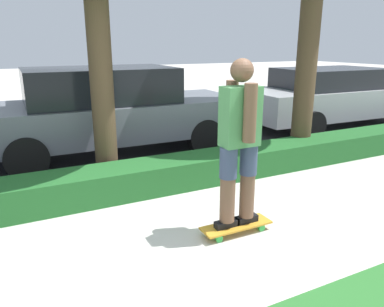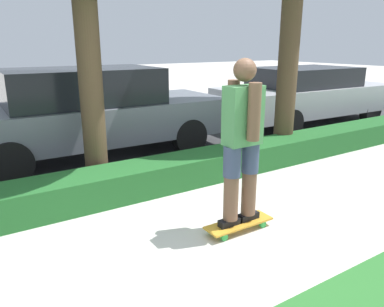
# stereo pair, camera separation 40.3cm
# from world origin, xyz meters

# --- Properties ---
(ground_plane) EXTENTS (60.00, 60.00, 0.00)m
(ground_plane) POSITION_xyz_m (0.00, 0.00, 0.00)
(ground_plane) COLOR beige
(street_asphalt) EXTENTS (18.54, 5.00, 0.01)m
(street_asphalt) POSITION_xyz_m (0.00, 4.20, 0.00)
(street_asphalt) COLOR #38383A
(street_asphalt) RESTS_ON ground_plane
(hedge_row) EXTENTS (18.54, 0.60, 0.39)m
(hedge_row) POSITION_xyz_m (0.00, 1.60, 0.19)
(hedge_row) COLOR #236028
(hedge_row) RESTS_ON ground_plane
(skateboard) EXTENTS (0.77, 0.24, 0.09)m
(skateboard) POSITION_xyz_m (0.43, 0.09, 0.08)
(skateboard) COLOR gold
(skateboard) RESTS_ON ground_plane
(skater_person) EXTENTS (0.50, 0.43, 1.69)m
(skater_person) POSITION_xyz_m (0.43, 0.09, 0.99)
(skater_person) COLOR black
(skater_person) RESTS_ON skateboard
(parked_car_middle) EXTENTS (4.75, 1.84, 1.51)m
(parked_car_middle) POSITION_xyz_m (0.03, 3.64, 0.78)
(parked_car_middle) COLOR slate
(parked_car_middle) RESTS_ON ground_plane
(parked_car_rear) EXTENTS (4.62, 1.94, 1.36)m
(parked_car_rear) POSITION_xyz_m (5.32, 3.52, 0.72)
(parked_car_rear) COLOR #B7B7BC
(parked_car_rear) RESTS_ON ground_plane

